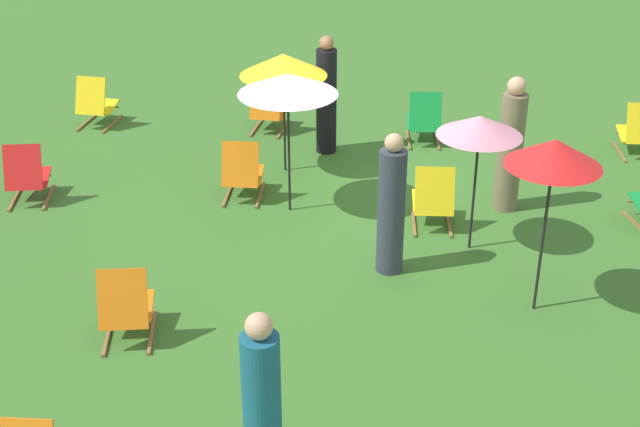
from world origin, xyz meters
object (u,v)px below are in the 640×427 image
(deckchair_5, at_px, (242,173))
(deckchair_13, at_px, (433,199))
(deckchair_4, at_px, (96,104))
(umbrella_0, at_px, (554,153))
(deckchair_11, at_px, (126,307))
(umbrella_2, at_px, (283,65))
(person_1, at_px, (326,98))
(deckchair_0, at_px, (27,176))
(deckchair_1, at_px, (639,132))
(person_2, at_px, (262,412))
(person_3, at_px, (510,148))
(umbrella_3, at_px, (480,126))
(deckchair_9, at_px, (424,120))
(person_0, at_px, (391,208))
(deckchair_8, at_px, (268,109))
(umbrella_1, at_px, (288,84))

(deckchair_5, height_order, deckchair_13, same)
(deckchair_4, height_order, umbrella_0, umbrella_0)
(deckchair_13, distance_m, umbrella_0, 2.51)
(deckchair_11, bearing_deg, deckchair_13, -148.53)
(deckchair_11, xyz_separation_m, deckchair_13, (-3.01, -2.79, 0.00))
(umbrella_2, bearing_deg, person_1, -123.64)
(deckchair_0, height_order, deckchair_1, same)
(person_2, bearing_deg, person_3, -75.85)
(umbrella_3, bearing_deg, deckchair_0, -5.74)
(deckchair_9, distance_m, person_2, 7.52)
(deckchair_1, height_order, person_0, person_0)
(deckchair_1, bearing_deg, umbrella_2, 9.35)
(person_1, bearing_deg, person_3, -168.70)
(deckchair_4, relative_size, person_2, 0.50)
(deckchair_8, height_order, umbrella_3, umbrella_3)
(deckchair_0, xyz_separation_m, deckchair_5, (-2.78, -0.43, 0.00))
(deckchair_0, height_order, person_0, person_0)
(deckchair_0, height_order, person_3, person_3)
(deckchair_5, xyz_separation_m, umbrella_3, (-2.96, 1.01, 1.19))
(umbrella_0, bearing_deg, umbrella_3, -62.74)
(deckchair_9, relative_size, person_0, 0.50)
(deckchair_1, height_order, person_3, person_3)
(deckchair_11, height_order, person_1, person_1)
(deckchair_5, relative_size, deckchair_13, 1.00)
(person_0, distance_m, person_2, 3.65)
(umbrella_2, distance_m, person_3, 3.22)
(deckchair_9, bearing_deg, person_2, 75.80)
(deckchair_4, relative_size, umbrella_1, 0.45)
(umbrella_1, bearing_deg, umbrella_2, -78.35)
(umbrella_2, bearing_deg, umbrella_0, 134.68)
(person_2, distance_m, person_3, 5.77)
(person_1, bearing_deg, umbrella_1, 126.44)
(deckchair_8, distance_m, umbrella_1, 3.10)
(umbrella_1, bearing_deg, deckchair_5, -22.23)
(umbrella_3, bearing_deg, person_2, 67.44)
(person_0, bearing_deg, deckchair_13, 31.07)
(deckchair_5, bearing_deg, deckchair_4, -41.54)
(umbrella_1, relative_size, person_1, 1.04)
(deckchair_1, height_order, umbrella_0, umbrella_0)
(person_3, bearing_deg, deckchair_8, -119.15)
(deckchair_11, distance_m, umbrella_3, 4.32)
(deckchair_5, bearing_deg, person_2, 100.83)
(deckchair_0, distance_m, umbrella_1, 3.71)
(umbrella_0, bearing_deg, deckchair_1, -113.40)
(umbrella_0, distance_m, person_0, 1.97)
(person_0, bearing_deg, deckchair_4, 105.07)
(deckchair_9, relative_size, person_2, 0.50)
(umbrella_1, bearing_deg, deckchair_13, 172.80)
(deckchair_13, bearing_deg, person_1, -58.79)
(umbrella_3, distance_m, person_2, 4.59)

